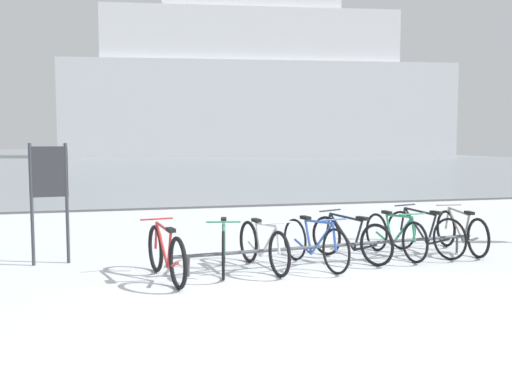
# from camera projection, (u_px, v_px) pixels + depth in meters

# --- Properties ---
(ground) EXTENTS (80.00, 132.00, 0.08)m
(ground) POSITION_uv_depth(u_px,v_px,m) (127.00, 159.00, 58.22)
(ground) COLOR silver
(bike_rack) EXTENTS (5.01, 0.60, 0.31)m
(bike_rack) POSITION_uv_depth(u_px,v_px,m) (335.00, 246.00, 8.70)
(bike_rack) COLOR #4C5156
(bike_rack) RESTS_ON ground
(bicycle_0) EXTENTS (0.49, 1.71, 0.78)m
(bicycle_0) POSITION_uv_depth(u_px,v_px,m) (166.00, 254.00, 7.69)
(bicycle_0) COLOR black
(bicycle_0) RESTS_ON ground
(bicycle_1) EXTENTS (0.50, 1.63, 0.78)m
(bicycle_1) POSITION_uv_depth(u_px,v_px,m) (224.00, 247.00, 8.18)
(bicycle_1) COLOR black
(bicycle_1) RESTS_ON ground
(bicycle_2) EXTENTS (0.47, 1.68, 0.75)m
(bicycle_2) POSITION_uv_depth(u_px,v_px,m) (263.00, 246.00, 8.32)
(bicycle_2) COLOR black
(bicycle_2) RESTS_ON ground
(bicycle_3) EXTENTS (0.55, 1.69, 0.77)m
(bicycle_3) POSITION_uv_depth(u_px,v_px,m) (314.00, 243.00, 8.49)
(bicycle_3) COLOR black
(bicycle_3) RESTS_ON ground
(bicycle_4) EXTENTS (0.75, 1.56, 0.75)m
(bicycle_4) POSITION_uv_depth(u_px,v_px,m) (350.00, 239.00, 8.94)
(bicycle_4) COLOR black
(bicycle_4) RESTS_ON ground
(bicycle_5) EXTENTS (0.46, 1.67, 0.75)m
(bicycle_5) POSITION_uv_depth(u_px,v_px,m) (395.00, 235.00, 9.23)
(bicycle_5) COLOR black
(bicycle_5) RESTS_ON ground
(bicycle_6) EXTENTS (0.61, 1.63, 0.78)m
(bicycle_6) POSITION_uv_depth(u_px,v_px,m) (424.00, 233.00, 9.42)
(bicycle_6) COLOR black
(bicycle_6) RESTS_ON ground
(bicycle_7) EXTENTS (0.46, 1.66, 0.75)m
(bicycle_7) POSITION_uv_depth(u_px,v_px,m) (461.00, 232.00, 9.62)
(bicycle_7) COLOR black
(bicycle_7) RESTS_ON ground
(info_sign) EXTENTS (0.55, 0.10, 1.82)m
(info_sign) POSITION_uv_depth(u_px,v_px,m) (49.00, 183.00, 8.59)
(info_sign) COLOR #33383D
(info_sign) RESTS_ON ground
(ferry_ship) EXTENTS (42.87, 15.76, 23.01)m
(ferry_ship) POSITION_uv_depth(u_px,v_px,m) (256.00, 87.00, 64.58)
(ferry_ship) COLOR silver
(ferry_ship) RESTS_ON ground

